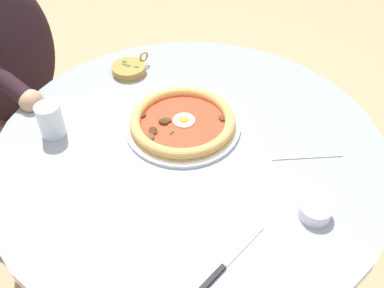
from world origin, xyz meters
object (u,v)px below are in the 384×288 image
at_px(water_glass, 51,122).
at_px(diner_person, 20,98).
at_px(fork_utensil, 307,157).
at_px(olive_pan, 129,69).
at_px(pizza_on_plate, 183,122).
at_px(ramekin_capers, 315,210).
at_px(dining_table, 190,169).
at_px(steak_knife, 219,271).

xyz_separation_m(water_glass, diner_person, (0.39, -0.28, -0.23)).
relative_size(fork_utensil, diner_person, 0.15).
height_order(olive_pan, fork_utensil, olive_pan).
xyz_separation_m(pizza_on_plate, ramekin_capers, (-0.38, 0.17, -0.00)).
relative_size(pizza_on_plate, fork_utensil, 1.86).
relative_size(dining_table, water_glass, 11.11).
height_order(dining_table, steak_knife, steak_knife).
bearing_deg(pizza_on_plate, olive_pan, -36.12).
distance_m(dining_table, water_glass, 0.40).
relative_size(pizza_on_plate, ramekin_capers, 4.28).
height_order(steak_knife, olive_pan, olive_pan).
relative_size(steak_knife, fork_utensil, 1.24).
bearing_deg(diner_person, pizza_on_plate, 169.39).
height_order(water_glass, steak_knife, water_glass).
relative_size(steak_knife, diner_person, 0.18).
height_order(steak_knife, fork_utensil, steak_knife).
xyz_separation_m(steak_knife, olive_pan, (0.49, -0.57, 0.01)).
relative_size(water_glass, olive_pan, 0.74).
xyz_separation_m(steak_knife, diner_person, (0.94, -0.52, -0.19)).
distance_m(dining_table, ramekin_capers, 0.39).
bearing_deg(water_glass, pizza_on_plate, -155.15).
bearing_deg(fork_utensil, steak_knife, 73.83).
bearing_deg(olive_pan, pizza_on_plate, 143.88).
xyz_separation_m(pizza_on_plate, diner_person, (0.71, -0.13, -0.20)).
bearing_deg(pizza_on_plate, steak_knife, 121.01).
relative_size(olive_pan, diner_person, 0.11).
xyz_separation_m(ramekin_capers, olive_pan, (0.65, -0.36, -0.00)).
bearing_deg(ramekin_capers, diner_person, -15.58).
bearing_deg(pizza_on_plate, diner_person, -10.61).
distance_m(dining_table, steak_knife, 0.40).
distance_m(steak_knife, fork_utensil, 0.40).
distance_m(fork_utensil, diner_person, 1.08).
xyz_separation_m(water_glass, fork_utensil, (-0.66, -0.15, -0.04)).
height_order(ramekin_capers, olive_pan, olive_pan).
bearing_deg(olive_pan, ramekin_capers, 150.68).
height_order(dining_table, diner_person, diner_person).
bearing_deg(fork_utensil, olive_pan, -17.14).
distance_m(ramekin_capers, fork_utensil, 0.18).
height_order(pizza_on_plate, diner_person, diner_person).
bearing_deg(dining_table, diner_person, -13.60).
relative_size(steak_knife, olive_pan, 1.65).
bearing_deg(ramekin_capers, dining_table, -19.78).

